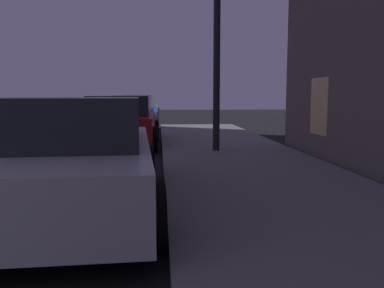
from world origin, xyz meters
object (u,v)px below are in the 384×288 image
Objects in this scene: car_red at (121,122)px; car_blue at (134,112)px; car_green at (141,107)px; car_silver at (72,157)px.

car_red and car_blue have the same top height.
car_red is at bearing -89.99° from car_green.
car_red is at bearing -89.99° from car_blue.
car_blue is 1.09× the size of car_green.
car_green is at bearing 90.01° from car_blue.
car_blue is at bearing 90.02° from car_silver.
car_silver is at bearing -89.98° from car_red.
car_green is (-0.00, 6.74, 0.01)m from car_blue.
car_red is 0.91× the size of car_blue.
car_red is (-0.00, 6.68, -0.00)m from car_silver.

